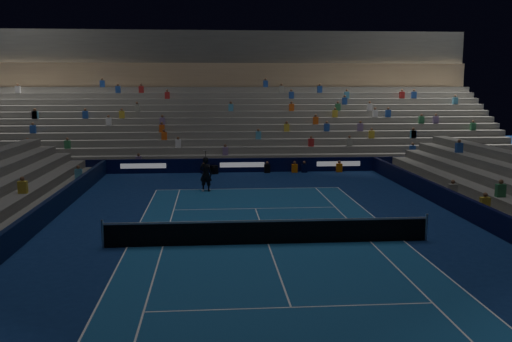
{
  "coord_description": "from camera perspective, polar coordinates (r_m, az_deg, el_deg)",
  "views": [
    {
      "loc": [
        -2.19,
        -21.31,
        6.23
      ],
      "look_at": [
        0.0,
        6.0,
        2.0
      ],
      "focal_mm": 39.37,
      "sensor_mm": 36.0,
      "label": 1
    }
  ],
  "objects": [
    {
      "name": "ground",
      "position": [
        22.31,
        1.24,
        -7.44
      ],
      "size": [
        90.0,
        90.0,
        0.0
      ],
      "primitive_type": "plane",
      "color": "navy",
      "rests_on": "ground"
    },
    {
      "name": "sponsor_barrier_east",
      "position": [
        25.07,
        23.98,
        -5.21
      ],
      "size": [
        0.25,
        37.0,
        1.0
      ],
      "primitive_type": "cube",
      "color": "black",
      "rests_on": "ground"
    },
    {
      "name": "tennis_net",
      "position": [
        22.18,
        1.24,
        -6.19
      ],
      "size": [
        12.9,
        0.1,
        1.1
      ],
      "color": "#B2B2B7",
      "rests_on": "ground"
    },
    {
      "name": "broadcast_camera",
      "position": [
        39.64,
        -4.27,
        0.16
      ],
      "size": [
        0.58,
        0.96,
        0.59
      ],
      "color": "black",
      "rests_on": "ground"
    },
    {
      "name": "sponsor_barrier_far",
      "position": [
        40.28,
        -1.42,
        0.6
      ],
      "size": [
        44.0,
        0.25,
        1.0
      ],
      "primitive_type": "cube",
      "color": "black",
      "rests_on": "ground"
    },
    {
      "name": "sponsor_barrier_west",
      "position": [
        23.32,
        -23.36,
        -6.19
      ],
      "size": [
        0.25,
        37.0,
        1.0
      ],
      "primitive_type": "cube",
      "color": "#081333",
      "rests_on": "ground"
    },
    {
      "name": "tennis_player",
      "position": [
        33.09,
        -5.13,
        -0.31
      ],
      "size": [
        0.87,
        0.71,
        2.05
      ],
      "primitive_type": "imported",
      "rotation": [
        0.0,
        0.0,
        2.8
      ],
      "color": "black",
      "rests_on": "ground"
    },
    {
      "name": "court_surface",
      "position": [
        22.31,
        1.24,
        -7.43
      ],
      "size": [
        10.97,
        23.77,
        0.01
      ],
      "primitive_type": "cube",
      "color": "navy",
      "rests_on": "ground"
    },
    {
      "name": "grandstand_main",
      "position": [
        49.35,
        -2.04,
        5.46
      ],
      "size": [
        44.0,
        15.2,
        11.2
      ],
      "color": "slate",
      "rests_on": "ground"
    }
  ]
}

